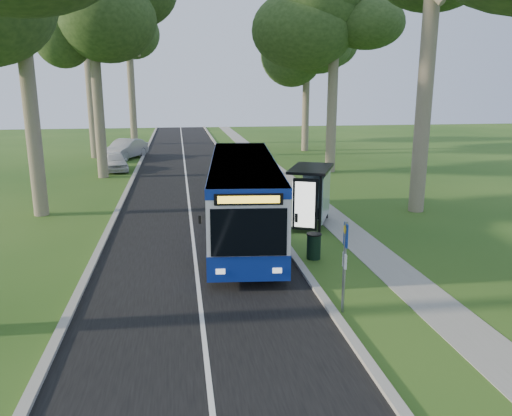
{
  "coord_description": "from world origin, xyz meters",
  "views": [
    {
      "loc": [
        -3.95,
        -16.32,
        5.95
      ],
      "look_at": [
        -1.2,
        1.31,
        1.6
      ],
      "focal_mm": 35.0,
      "sensor_mm": 36.0,
      "label": 1
    }
  ],
  "objects_px": {
    "bus": "(243,197)",
    "bus_shelter": "(316,186)",
    "bus_stop_sign": "(345,257)",
    "litter_bin": "(314,246)",
    "car_silver": "(126,149)",
    "car_white": "(115,161)"
  },
  "relations": [
    {
      "from": "bus",
      "to": "bus_stop_sign",
      "type": "height_order",
      "value": "bus"
    },
    {
      "from": "bus_stop_sign",
      "to": "car_white",
      "type": "relative_size",
      "value": 0.63
    },
    {
      "from": "car_silver",
      "to": "bus",
      "type": "bearing_deg",
      "value": -49.93
    },
    {
      "from": "bus_shelter",
      "to": "bus",
      "type": "bearing_deg",
      "value": -142.59
    },
    {
      "from": "car_white",
      "to": "car_silver",
      "type": "distance_m",
      "value": 6.13
    },
    {
      "from": "bus_shelter",
      "to": "car_white",
      "type": "relative_size",
      "value": 0.85
    },
    {
      "from": "litter_bin",
      "to": "car_white",
      "type": "bearing_deg",
      "value": 113.88
    },
    {
      "from": "car_white",
      "to": "car_silver",
      "type": "bearing_deg",
      "value": 77.12
    },
    {
      "from": "bus",
      "to": "bus_shelter",
      "type": "distance_m",
      "value": 3.36
    },
    {
      "from": "bus",
      "to": "car_white",
      "type": "bearing_deg",
      "value": 117.94
    },
    {
      "from": "bus",
      "to": "litter_bin",
      "type": "height_order",
      "value": "bus"
    },
    {
      "from": "bus_shelter",
      "to": "car_silver",
      "type": "xyz_separation_m",
      "value": [
        -10.19,
        22.87,
        -0.99
      ]
    },
    {
      "from": "litter_bin",
      "to": "car_silver",
      "type": "relative_size",
      "value": 0.19
    },
    {
      "from": "bus",
      "to": "bus_shelter",
      "type": "height_order",
      "value": "bus"
    },
    {
      "from": "bus_stop_sign",
      "to": "car_silver",
      "type": "bearing_deg",
      "value": 110.82
    },
    {
      "from": "bus_stop_sign",
      "to": "litter_bin",
      "type": "xyz_separation_m",
      "value": [
        0.37,
        4.31,
        -1.11
      ]
    },
    {
      "from": "car_silver",
      "to": "litter_bin",
      "type": "bearing_deg",
      "value": -47.71
    },
    {
      "from": "bus_stop_sign",
      "to": "bus_shelter",
      "type": "xyz_separation_m",
      "value": [
        1.54,
        8.32,
        0.23
      ]
    },
    {
      "from": "car_white",
      "to": "litter_bin",
      "type": "bearing_deg",
      "value": -77.38
    },
    {
      "from": "car_silver",
      "to": "bus_shelter",
      "type": "bearing_deg",
      "value": -42.23
    },
    {
      "from": "bus_shelter",
      "to": "litter_bin",
      "type": "xyz_separation_m",
      "value": [
        -1.17,
        -4.01,
        -1.34
      ]
    },
    {
      "from": "bus_stop_sign",
      "to": "car_white",
      "type": "bearing_deg",
      "value": 114.71
    }
  ]
}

